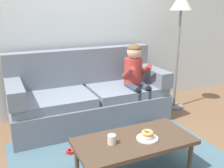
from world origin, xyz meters
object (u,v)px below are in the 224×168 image
person_child (136,75)px  mug (112,139)px  floor_lamp (181,14)px  toy_controller (76,151)px  coffee_table (134,143)px  donut (147,136)px  couch (89,97)px

person_child → mug: 1.47m
person_child → floor_lamp: size_ratio=0.61×
mug → toy_controller: 0.74m
coffee_table → toy_controller: (-0.42, 0.61, -0.32)m
donut → mug: (-0.35, 0.06, 0.01)m
donut → toy_controller: donut is taller
coffee_table → toy_controller: bearing=124.3°
person_child → toy_controller: size_ratio=4.87×
couch → coffee_table: bearing=-90.8°
coffee_table → toy_controller: coffee_table is taller
person_child → floor_lamp: bearing=8.8°
donut → person_child: bearing=65.8°
couch → toy_controller: bearing=-119.7°
donut → floor_lamp: (1.36, 1.33, 1.07)m
person_child → donut: size_ratio=9.18×
donut → toy_controller: bearing=129.3°
coffee_table → donut: 0.15m
donut → floor_lamp: bearing=44.4°
coffee_table → donut: donut is taller
donut → floor_lamp: 2.18m
couch → mug: couch is taller
person_child → donut: bearing=-114.2°
coffee_table → toy_controller: size_ratio=5.10×
toy_controller → floor_lamp: size_ratio=0.12×
floor_lamp → mug: bearing=-143.4°
person_child → donut: 1.34m
coffee_table → toy_controller: 0.81m
donut → floor_lamp: floor_lamp is taller
coffee_table → donut: bearing=-21.0°
donut → toy_controller: (-0.54, 0.66, -0.39)m
person_child → toy_controller: person_child is taller
couch → person_child: person_child is taller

